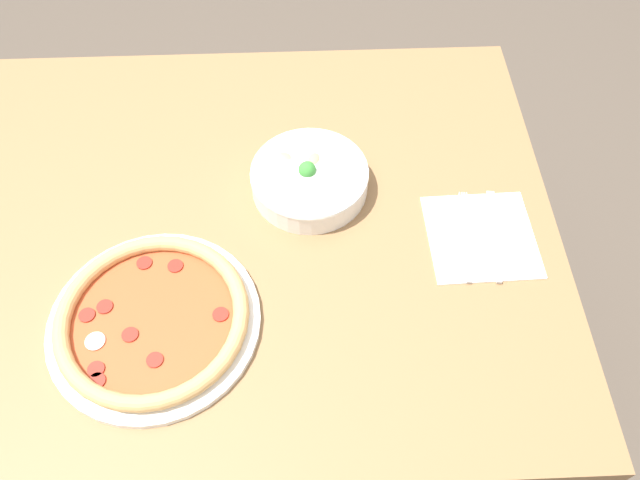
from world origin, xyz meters
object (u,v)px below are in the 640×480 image
fork (466,237)px  knife (495,239)px  pizza (153,319)px  bowl (309,178)px

fork → knife: same height
pizza → fork: size_ratio=1.76×
pizza → fork: bearing=15.6°
pizza → fork: pizza is taller
pizza → fork: (0.53, 0.15, -0.01)m
knife → fork: bearing=89.4°
fork → knife: 0.05m
fork → pizza: bearing=112.3°
bowl → pizza: bearing=-133.4°
bowl → fork: bowl is taller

